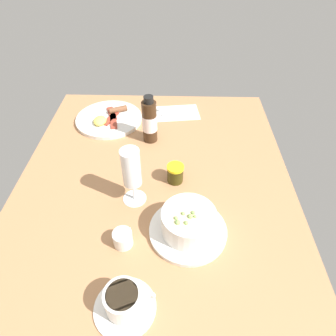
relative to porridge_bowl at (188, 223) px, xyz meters
The scene contains 9 objects.
ground_plane 18.59cm from the porridge_bowl, 33.35° to the left, with size 110.00×84.00×3.00cm, color #A8754C.
porridge_bowl is the anchor object (origin of this frame).
cutlery_setting 56.73cm from the porridge_bowl, ahead, with size 13.27×18.66×0.90cm.
coffee_cup 23.96cm from the porridge_bowl, 145.21° to the left, with size 13.34×13.35×6.79cm.
creamer_jug 16.69cm from the porridge_bowl, 103.45° to the left, with size 5.33×5.44×5.01cm.
wine_glass 20.14cm from the porridge_bowl, 53.97° to the left, with size 6.70×6.70×17.97cm.
jam_jar 19.08cm from the porridge_bowl, 10.60° to the left, with size 5.11×5.11×5.84cm.
sauce_bottle_brown 41.15cm from the porridge_bowl, 17.85° to the left, with size 5.09×5.09×17.22cm.
breakfast_plate 58.40cm from the porridge_bowl, 30.32° to the left, with size 25.17×25.17×3.70cm.
Camera 1 is at (-59.55, -5.93, 64.83)cm, focal length 31.49 mm.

